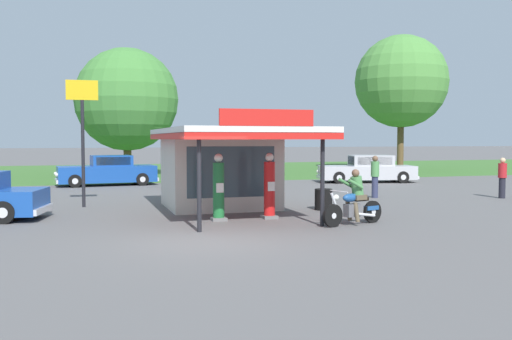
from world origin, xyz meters
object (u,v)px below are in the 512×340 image
object	(u,v)px
parked_car_back_row_centre_left	(108,172)
spare_tire_stack	(323,199)
gas_pump_offside	(269,189)
parked_car_back_row_centre_right	(368,170)
bystander_strolling_foreground	(502,177)
bystander_admiring_sedan	(375,175)
parked_car_back_row_centre	(218,173)
roadside_pole_sign	(82,120)
gas_pump_nearside	(219,190)
motorcycle_with_rider	(354,202)

from	to	relation	value
parked_car_back_row_centre_left	spare_tire_stack	bearing A→B (deg)	-62.58
gas_pump_offside	parked_car_back_row_centre_right	world-z (taller)	gas_pump_offside
bystander_strolling_foreground	bystander_admiring_sedan	world-z (taller)	bystander_admiring_sedan
parked_car_back_row_centre	roadside_pole_sign	world-z (taller)	roadside_pole_sign
parked_car_back_row_centre_right	spare_tire_stack	world-z (taller)	parked_car_back_row_centre_right
parked_car_back_row_centre	roadside_pole_sign	distance (m)	9.68
parked_car_back_row_centre_left	parked_car_back_row_centre	size ratio (longest dim) A/B	1.02
gas_pump_offside	bystander_admiring_sedan	bearing A→B (deg)	36.49
spare_tire_stack	roadside_pole_sign	bearing A→B (deg)	157.44
parked_car_back_row_centre_left	roadside_pole_sign	bearing A→B (deg)	-97.22
gas_pump_offside	roadside_pole_sign	xyz separation A→B (m)	(-5.43, 4.73, 2.18)
gas_pump_nearside	parked_car_back_row_centre_right	distance (m)	16.70
gas_pump_offside	spare_tire_stack	distance (m)	2.90
motorcycle_with_rider	parked_car_back_row_centre	bearing A→B (deg)	93.49
bystander_strolling_foreground	bystander_admiring_sedan	bearing A→B (deg)	160.78
gas_pump_nearside	parked_car_back_row_centre_left	bearing A→B (deg)	100.41
parked_car_back_row_centre_right	spare_tire_stack	xyz separation A→B (m)	(-7.43, -10.68, -0.34)
gas_pump_offside	bystander_strolling_foreground	xyz separation A→B (m)	(11.01, 2.81, -0.04)
parked_car_back_row_centre_right	bystander_admiring_sedan	bearing A→B (deg)	-116.28
bystander_admiring_sedan	spare_tire_stack	xyz separation A→B (m)	(-3.67, -3.06, -0.57)
motorcycle_with_rider	parked_car_back_row_centre	xyz separation A→B (m)	(-0.82, 13.39, 0.04)
gas_pump_nearside	parked_car_back_row_centre_right	xyz separation A→B (m)	(11.47, 12.14, -0.22)
gas_pump_nearside	motorcycle_with_rider	xyz separation A→B (m)	(3.49, -1.90, -0.26)
gas_pump_nearside	parked_car_back_row_centre	world-z (taller)	gas_pump_nearside
bystander_strolling_foreground	bystander_admiring_sedan	size ratio (longest dim) A/B	0.96
motorcycle_with_rider	spare_tire_stack	world-z (taller)	motorcycle_with_rider
gas_pump_nearside	gas_pump_offside	bearing A→B (deg)	0.00
gas_pump_nearside	parked_car_back_row_centre_left	distance (m)	14.54
parked_car_back_row_centre_right	bystander_admiring_sedan	size ratio (longest dim) A/B	3.26
bystander_strolling_foreground	spare_tire_stack	distance (m)	8.69
parked_car_back_row_centre	bystander_admiring_sedan	distance (m)	8.59
gas_pump_nearside	parked_car_back_row_centre	distance (m)	11.79
parked_car_back_row_centre	spare_tire_stack	bearing A→B (deg)	-82.27
parked_car_back_row_centre_right	spare_tire_stack	bearing A→B (deg)	-124.83
parked_car_back_row_centre_right	roadside_pole_sign	distance (m)	17.17
gas_pump_offside	parked_car_back_row_centre_right	bearing A→B (deg)	50.88
parked_car_back_row_centre_right	bystander_strolling_foreground	bearing A→B (deg)	-83.04
spare_tire_stack	gas_pump_nearside	bearing A→B (deg)	-160.09
gas_pump_nearside	spare_tire_stack	world-z (taller)	gas_pump_nearside
bystander_admiring_sedan	spare_tire_stack	distance (m)	4.81
bystander_admiring_sedan	bystander_strolling_foreground	bearing A→B (deg)	-19.22
parked_car_back_row_centre_right	bystander_admiring_sedan	world-z (taller)	bystander_admiring_sedan
parked_car_back_row_centre_left	roadside_pole_sign	xyz separation A→B (m)	(-1.21, -9.57, 2.38)
parked_car_back_row_centre_right	parked_car_back_row_centre_left	xyz separation A→B (m)	(-14.09, 2.16, 0.02)
gas_pump_offside	parked_car_back_row_centre	xyz separation A→B (m)	(1.08, 11.48, -0.23)
parked_car_back_row_centre_left	gas_pump_nearside	bearing A→B (deg)	-79.59
motorcycle_with_rider	bystander_admiring_sedan	distance (m)	7.68
parked_car_back_row_centre	motorcycle_with_rider	bearing A→B (deg)	-86.51
parked_car_back_row_centre	bystander_strolling_foreground	world-z (taller)	bystander_strolling_foreground
gas_pump_nearside	parked_car_back_row_centre	xyz separation A→B (m)	(2.67, 11.48, -0.22)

